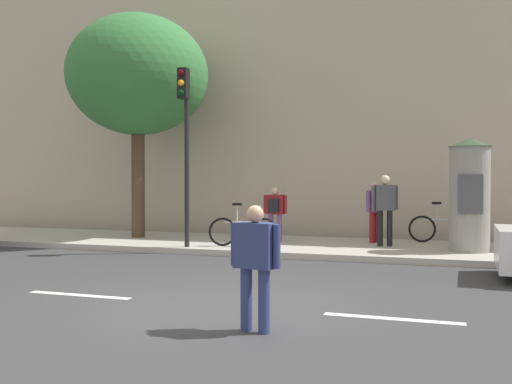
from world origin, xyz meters
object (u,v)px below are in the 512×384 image
(pedestrian_tallest, at_px, (374,207))
(pedestrian_with_backpack, at_px, (275,209))
(pedestrian_in_red_top, at_px, (385,204))
(poster_column, at_px, (470,194))
(street_tree, at_px, (138,76))
(bicycle_upright, at_px, (443,228))
(bicycle_leaning, at_px, (243,231))
(traffic_light, at_px, (185,128))
(pedestrian_in_dark_shirt, at_px, (255,258))

(pedestrian_tallest, height_order, pedestrian_with_backpack, pedestrian_tallest)
(pedestrian_in_red_top, relative_size, pedestrian_with_backpack, 1.22)
(poster_column, distance_m, pedestrian_tallest, 2.67)
(street_tree, distance_m, bicycle_upright, 9.61)
(bicycle_leaning, bearing_deg, street_tree, 162.28)
(street_tree, relative_size, bicycle_leaning, 3.78)
(traffic_light, xyz_separation_m, street_tree, (-2.44, 1.91, 1.76))
(poster_column, distance_m, street_tree, 9.71)
(traffic_light, bearing_deg, bicycle_upright, 27.51)
(pedestrian_in_red_top, height_order, bicycle_upright, pedestrian_in_red_top)
(pedestrian_in_dark_shirt, height_order, pedestrian_with_backpack, pedestrian_with_backpack)
(bicycle_leaning, bearing_deg, bicycle_upright, 26.93)
(traffic_light, xyz_separation_m, poster_column, (6.66, 1.39, -1.62))
(bicycle_upright, bearing_deg, pedestrian_in_dark_shirt, -102.03)
(traffic_light, bearing_deg, bicycle_leaning, 29.63)
(pedestrian_tallest, xyz_separation_m, bicycle_upright, (1.73, 0.53, -0.55))
(pedestrian_in_dark_shirt, height_order, pedestrian_tallest, pedestrian_tallest)
(pedestrian_in_dark_shirt, bearing_deg, poster_column, 71.28)
(pedestrian_with_backpack, distance_m, bicycle_upright, 4.50)
(pedestrian_with_backpack, height_order, bicycle_upright, pedestrian_with_backpack)
(street_tree, xyz_separation_m, bicycle_leaning, (3.71, -1.19, -4.33))
(pedestrian_in_red_top, bearing_deg, street_tree, 179.26)
(pedestrian_with_backpack, bearing_deg, street_tree, -178.43)
(traffic_light, distance_m, pedestrian_with_backpack, 3.38)
(pedestrian_with_backpack, xyz_separation_m, bicycle_upright, (4.33, 1.13, -0.49))
(traffic_light, distance_m, street_tree, 3.56)
(pedestrian_in_red_top, distance_m, pedestrian_with_backpack, 2.97)
(pedestrian_in_dark_shirt, xyz_separation_m, bicycle_leaning, (-2.74, 7.14, -0.34))
(pedestrian_in_red_top, height_order, bicycle_leaning, pedestrian_in_red_top)
(poster_column, bearing_deg, street_tree, 176.75)
(pedestrian_with_backpack, bearing_deg, pedestrian_in_red_top, -3.98)
(poster_column, height_order, pedestrian_in_red_top, poster_column)
(traffic_light, relative_size, street_tree, 0.68)
(traffic_light, xyz_separation_m, pedestrian_in_red_top, (4.68, 1.82, -1.89))
(poster_column, bearing_deg, bicycle_leaning, -172.92)
(bicycle_leaning, xyz_separation_m, bicycle_upright, (4.77, 2.42, 0.00))
(pedestrian_with_backpack, xyz_separation_m, bicycle_leaning, (-0.45, -1.30, -0.49))
(pedestrian_tallest, bearing_deg, pedestrian_in_red_top, -65.77)
(bicycle_leaning, bearing_deg, pedestrian_in_dark_shirt, -69.04)
(pedestrian_tallest, bearing_deg, street_tree, -174.04)
(poster_column, bearing_deg, pedestrian_with_backpack, 172.72)
(poster_column, bearing_deg, pedestrian_in_red_top, 167.88)
(poster_column, bearing_deg, pedestrian_in_dark_shirt, -108.72)
(street_tree, distance_m, pedestrian_in_red_top, 7.99)
(poster_column, relative_size, pedestrian_in_red_top, 1.48)
(pedestrian_with_backpack, height_order, bicycle_leaning, pedestrian_with_backpack)
(pedestrian_with_backpack, relative_size, bicycle_leaning, 0.86)
(traffic_light, bearing_deg, street_tree, 141.90)
(pedestrian_with_backpack, distance_m, bicycle_leaning, 1.46)
(street_tree, height_order, bicycle_leaning, street_tree)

